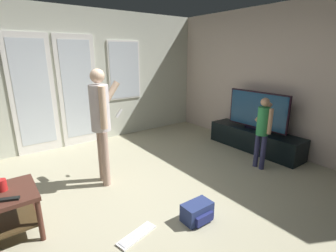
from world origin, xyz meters
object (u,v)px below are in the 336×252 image
person_child (263,127)px  loose_keyboard (137,235)px  tv_stand (254,140)px  tv_remote_black (9,199)px  flat_screen_tv (257,111)px  person_adult (101,118)px  cup_by_laptop (2,185)px  backpack (197,212)px

person_child → loose_keyboard: (-2.35, -0.21, -0.67)m
tv_stand → tv_remote_black: size_ratio=10.48×
flat_screen_tv → person_adult: 2.80m
tv_stand → loose_keyboard: bearing=-166.3°
tv_stand → person_adult: (-2.76, 0.50, 0.75)m
loose_keyboard → tv_remote_black: tv_remote_black is taller
cup_by_laptop → tv_remote_black: cup_by_laptop is taller
backpack → loose_keyboard: backpack is taller
person_child → loose_keyboard: person_child is taller
backpack → tv_remote_black: bearing=155.0°
tv_remote_black → loose_keyboard: bearing=-8.8°
person_child → cup_by_laptop: 3.41m
tv_stand → person_child: (-0.60, -0.51, 0.48)m
loose_keyboard → tv_remote_black: (-0.97, 0.58, 0.48)m
person_child → cup_by_laptop: bearing=169.7°
person_child → tv_remote_black: person_child is taller
cup_by_laptop → person_child: bearing=-10.3°
person_adult → backpack: 1.70m
loose_keyboard → tv_remote_black: size_ratio=2.70×
person_adult → person_child: bearing=-25.1°
person_child → tv_remote_black: size_ratio=6.64×
person_child → tv_remote_black: bearing=173.5°
backpack → cup_by_laptop: bearing=149.2°
person_adult → tv_remote_black: bearing=-151.4°
flat_screen_tv → person_adult: bearing=169.8°
tv_stand → person_adult: bearing=169.8°
tv_stand → cup_by_laptop: bearing=178.7°
tv_stand → person_adult: person_adult is taller
tv_stand → loose_keyboard: size_ratio=3.89×
tv_stand → flat_screen_tv: bearing=114.9°
person_child → cup_by_laptop: size_ratio=9.76×
person_child → backpack: size_ratio=3.40×
flat_screen_tv → tv_stand: bearing=-65.1°
tv_stand → flat_screen_tv: size_ratio=1.49×
person_child → cup_by_laptop: (-3.36, 0.61, -0.14)m
cup_by_laptop → person_adult: bearing=18.7°
person_child → tv_remote_black: (-3.32, 0.38, -0.19)m
person_child → tv_stand: bearing=40.7°
tv_stand → tv_remote_black: tv_remote_black is taller
tv_stand → tv_remote_black: (-3.92, -0.14, 0.29)m
tv_stand → backpack: (-2.29, -0.90, -0.10)m
backpack → tv_remote_black: tv_remote_black is taller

